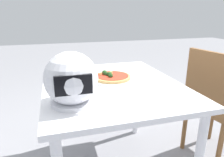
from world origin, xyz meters
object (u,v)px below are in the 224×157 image
pizza (112,76)px  motorcycle_helmet (71,80)px  chair_side (213,101)px  dining_table (112,95)px

pizza → motorcycle_helmet: (0.29, 0.31, 0.10)m
pizza → motorcycle_helmet: bearing=46.5°
motorcycle_helmet → chair_side: motorcycle_helmet is taller
chair_side → dining_table: bearing=-3.8°
motorcycle_helmet → chair_side: (-1.07, -0.20, -0.34)m
dining_table → pizza: size_ratio=4.10×
motorcycle_helmet → chair_side: size_ratio=0.30×
motorcycle_helmet → pizza: bearing=-133.5°
dining_table → chair_side: (-0.80, 0.05, -0.12)m
pizza → motorcycle_helmet: size_ratio=0.94×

